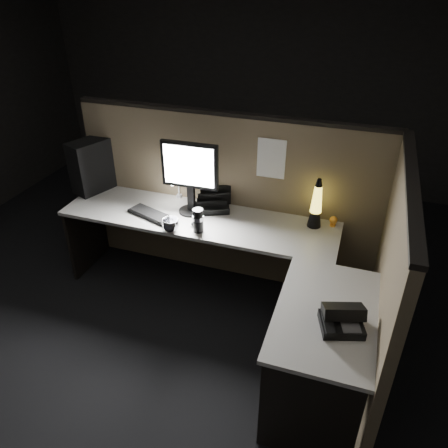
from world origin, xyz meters
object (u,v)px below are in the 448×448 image
(pc_tower, at_px, (96,164))
(lava_lamp, at_px, (316,207))
(desk_phone, at_px, (341,319))
(keyboard, at_px, (152,215))
(monitor, at_px, (190,171))

(pc_tower, xyz_separation_m, lava_lamp, (2.00, -0.04, -0.06))
(desk_phone, bearing_deg, pc_tower, 137.04)
(pc_tower, distance_m, keyboard, 0.80)
(lava_lamp, bearing_deg, keyboard, -168.06)
(pc_tower, distance_m, lava_lamp, 2.00)
(monitor, relative_size, keyboard, 1.39)
(pc_tower, relative_size, desk_phone, 1.64)
(monitor, height_order, lava_lamp, monitor)
(monitor, distance_m, desk_phone, 1.68)
(pc_tower, bearing_deg, monitor, 13.14)
(pc_tower, xyz_separation_m, keyboard, (0.70, -0.32, -0.22))
(monitor, xyz_separation_m, lava_lamp, (1.02, 0.09, -0.20))
(pc_tower, relative_size, keyboard, 1.08)
(monitor, xyz_separation_m, keyboard, (-0.28, -0.18, -0.36))
(lava_lamp, relative_size, desk_phone, 1.43)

